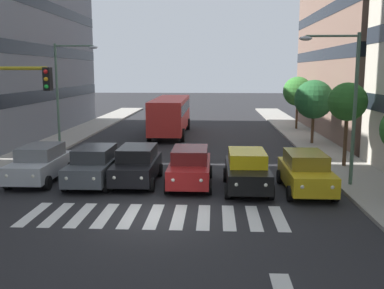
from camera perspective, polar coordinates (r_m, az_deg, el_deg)
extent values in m
plane|color=#262628|center=(16.23, -4.92, -9.24)|extent=(180.00, 180.00, 0.00)
cube|color=silver|center=(16.26, 11.22, -9.35)|extent=(0.45, 2.80, 0.01)
cube|color=silver|center=(16.15, 8.01, -9.39)|extent=(0.45, 2.80, 0.01)
cube|color=silver|center=(16.10, 4.78, -9.39)|extent=(0.45, 2.80, 0.01)
cube|color=silver|center=(16.09, 1.53, -9.37)|extent=(0.45, 2.80, 0.01)
cube|color=silver|center=(16.14, -1.71, -9.31)|extent=(0.45, 2.80, 0.01)
cube|color=silver|center=(16.23, -4.92, -9.23)|extent=(0.45, 2.80, 0.01)
cube|color=silver|center=(16.38, -8.08, -9.12)|extent=(0.45, 2.80, 0.01)
cube|color=silver|center=(16.57, -11.17, -8.99)|extent=(0.45, 2.80, 0.01)
cube|color=silver|center=(16.81, -14.19, -8.83)|extent=(0.45, 2.80, 0.01)
cube|color=silver|center=(17.09, -17.11, -8.66)|extent=(0.45, 2.80, 0.01)
cube|color=silver|center=(17.41, -19.92, -8.47)|extent=(0.45, 2.80, 0.01)
cube|color=gold|center=(19.74, 14.54, -3.94)|extent=(1.80, 4.40, 0.80)
cube|color=olive|center=(19.78, 14.51, -1.83)|extent=(1.58, 2.46, 0.60)
cylinder|color=black|center=(18.67, 18.09, -6.15)|extent=(0.22, 0.64, 0.64)
cylinder|color=black|center=(18.29, 12.61, -6.23)|extent=(0.22, 0.64, 0.64)
cylinder|color=black|center=(21.40, 16.09, -4.07)|extent=(0.22, 0.64, 0.64)
cylinder|color=black|center=(21.06, 11.30, -4.09)|extent=(0.22, 0.64, 0.64)
sphere|color=white|center=(17.82, 17.74, -5.28)|extent=(0.18, 0.18, 0.18)
sphere|color=white|center=(17.56, 14.09, -5.32)|extent=(0.18, 0.18, 0.18)
cube|color=black|center=(19.59, 7.15, -3.81)|extent=(1.80, 4.40, 0.80)
cube|color=yellow|center=(19.63, 7.15, -1.68)|extent=(1.58, 2.46, 0.60)
cylinder|color=black|center=(18.38, 10.26, -6.07)|extent=(0.22, 0.64, 0.64)
cylinder|color=black|center=(18.23, 4.61, -6.07)|extent=(0.22, 0.64, 0.64)
cylinder|color=black|center=(21.17, 9.28, -3.96)|extent=(0.22, 0.64, 0.64)
cylinder|color=black|center=(21.04, 4.39, -3.94)|extent=(0.22, 0.64, 0.64)
sphere|color=white|center=(17.54, 9.54, -5.18)|extent=(0.18, 0.18, 0.18)
sphere|color=white|center=(17.45, 5.77, -5.17)|extent=(0.18, 0.18, 0.18)
cube|color=maroon|center=(20.14, -0.27, -3.36)|extent=(1.80, 4.40, 0.80)
cube|color=maroon|center=(20.19, -0.24, -1.30)|extent=(1.58, 2.46, 0.60)
cylinder|color=black|center=(18.80, 2.24, -5.56)|extent=(0.22, 0.64, 0.64)
cylinder|color=black|center=(18.91, -3.25, -5.49)|extent=(0.22, 0.64, 0.64)
cylinder|color=black|center=(21.62, 2.34, -3.56)|extent=(0.22, 0.64, 0.64)
cylinder|color=black|center=(21.71, -2.43, -3.50)|extent=(0.22, 0.64, 0.64)
sphere|color=white|center=(18.01, 1.18, -4.66)|extent=(0.18, 0.18, 0.18)
sphere|color=white|center=(18.08, -2.48, -4.61)|extent=(0.18, 0.18, 0.18)
cube|color=black|center=(20.70, -7.16, -3.08)|extent=(1.80, 4.40, 0.80)
cube|color=black|center=(20.75, -7.11, -1.08)|extent=(1.58, 2.46, 0.60)
cylinder|color=black|center=(19.26, -5.24, -5.23)|extent=(0.22, 0.64, 0.64)
cylinder|color=black|center=(19.59, -10.48, -5.10)|extent=(0.22, 0.64, 0.64)
cylinder|color=black|center=(22.05, -4.18, -3.31)|extent=(0.22, 0.64, 0.64)
cylinder|color=black|center=(22.35, -8.77, -3.23)|extent=(0.22, 0.64, 0.64)
sphere|color=white|center=(18.52, -6.57, -4.32)|extent=(0.18, 0.18, 0.18)
sphere|color=white|center=(18.74, -10.05, -4.24)|extent=(0.18, 0.18, 0.18)
cube|color=#474C51|center=(20.92, -12.57, -3.10)|extent=(1.80, 4.40, 0.80)
cube|color=#343639|center=(20.97, -12.50, -1.12)|extent=(1.58, 2.46, 0.60)
cylinder|color=black|center=(19.43, -11.10, -5.24)|extent=(0.22, 0.64, 0.64)
cylinder|color=black|center=(19.93, -16.14, -5.06)|extent=(0.22, 0.64, 0.64)
cylinder|color=black|center=(22.17, -9.29, -3.35)|extent=(0.22, 0.64, 0.64)
cylinder|color=black|center=(22.62, -13.76, -3.24)|extent=(0.22, 0.64, 0.64)
sphere|color=white|center=(18.74, -12.62, -4.33)|extent=(0.18, 0.18, 0.18)
sphere|color=white|center=(19.08, -15.97, -4.22)|extent=(0.18, 0.18, 0.18)
cube|color=#B2B7BC|center=(22.08, -19.13, -2.75)|extent=(1.80, 4.40, 0.80)
cube|color=slate|center=(22.13, -19.04, -0.86)|extent=(1.58, 2.46, 0.60)
cylinder|color=black|center=(20.53, -18.24, -4.75)|extent=(0.22, 0.64, 0.64)
cylinder|color=black|center=(21.24, -22.79, -4.55)|extent=(0.22, 0.64, 0.64)
cylinder|color=black|center=(23.18, -15.68, -3.01)|extent=(0.22, 0.64, 0.64)
cylinder|color=black|center=(23.81, -19.79, -2.90)|extent=(0.22, 0.64, 0.64)
sphere|color=white|center=(19.91, -19.91, -3.86)|extent=(0.18, 0.18, 0.18)
sphere|color=white|center=(20.38, -22.90, -3.74)|extent=(0.18, 0.18, 0.18)
cube|color=red|center=(36.20, -2.78, 4.04)|extent=(2.50, 10.50, 2.50)
cube|color=black|center=(36.16, -2.79, 4.91)|extent=(2.52, 9.87, 0.80)
cylinder|color=black|center=(32.61, -1.22, 1.23)|extent=(0.28, 1.00, 1.00)
cylinder|color=black|center=(32.89, -5.57, 1.25)|extent=(0.28, 1.00, 1.00)
cylinder|color=black|center=(39.36, -0.50, 2.66)|extent=(0.28, 1.00, 1.00)
cylinder|color=black|center=(39.59, -4.12, 2.68)|extent=(0.28, 1.00, 1.00)
cube|color=black|center=(15.34, -18.22, 8.07)|extent=(0.24, 0.28, 0.76)
sphere|color=red|center=(15.19, -18.47, 8.95)|extent=(0.14, 0.14, 0.14)
sphere|color=orange|center=(15.20, -18.43, 8.05)|extent=(0.14, 0.14, 0.14)
sphere|color=green|center=(15.20, -18.38, 7.15)|extent=(0.14, 0.14, 0.14)
cylinder|color=#4C6B56|center=(20.66, 20.36, 4.18)|extent=(0.16, 0.16, 6.70)
cylinder|color=#4C6B56|center=(20.33, 17.76, 13.27)|extent=(2.27, 0.10, 0.10)
ellipsoid|color=#B7BCC1|center=(20.08, 14.53, 13.19)|extent=(0.56, 0.28, 0.20)
cylinder|color=#4C6B56|center=(30.79, -17.07, 6.05)|extent=(0.16, 0.16, 6.83)
cylinder|color=#4C6B56|center=(30.38, -15.06, 12.27)|extent=(2.55, 0.10, 0.10)
ellipsoid|color=#B7BCC1|center=(30.01, -12.68, 12.20)|extent=(0.56, 0.28, 0.20)
cylinder|color=#513823|center=(24.93, 19.28, 0.59)|extent=(0.20, 0.20, 2.84)
sphere|color=#2D6B28|center=(24.72, 19.54, 5.26)|extent=(2.04, 2.04, 2.04)
cylinder|color=#513823|center=(32.18, 15.38, 2.19)|extent=(0.20, 0.20, 2.28)
sphere|color=#235B2D|center=(32.00, 15.53, 5.67)|extent=(2.71, 2.71, 2.71)
cylinder|color=#513823|center=(40.01, 13.44, 3.83)|extent=(0.20, 0.20, 2.52)
sphere|color=#387F33|center=(39.87, 13.55, 6.73)|extent=(2.56, 2.56, 2.56)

